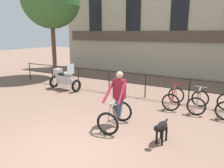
% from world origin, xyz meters
% --- Properties ---
extents(ground_plane, '(60.00, 60.00, 0.00)m').
position_xyz_m(ground_plane, '(0.00, 0.00, 0.00)').
color(ground_plane, '#7A5B4C').
extents(canal_railing, '(15.05, 0.05, 1.05)m').
position_xyz_m(canal_railing, '(-0.00, 5.20, 0.71)').
color(canal_railing, black).
rests_on(canal_railing, ground_plane).
extents(building_facade, '(18.00, 0.72, 8.31)m').
position_xyz_m(building_facade, '(-0.00, 10.99, 4.14)').
color(building_facade, '#BCB299').
rests_on(building_facade, ground_plane).
extents(cyclist_with_bike, '(0.78, 1.23, 1.70)m').
position_xyz_m(cyclist_with_bike, '(0.38, 1.86, 0.76)').
color(cyclist_with_bike, black).
rests_on(cyclist_with_bike, ground_plane).
extents(dog, '(0.26, 0.85, 0.61)m').
position_xyz_m(dog, '(1.90, 1.47, 0.43)').
color(dog, black).
rests_on(dog, ground_plane).
extents(parked_motorcycle, '(1.78, 0.77, 1.35)m').
position_xyz_m(parked_motorcycle, '(-4.07, 4.46, 0.56)').
color(parked_motorcycle, black).
rests_on(parked_motorcycle, ground_plane).
extents(parked_bicycle_near_lamp, '(0.72, 1.14, 0.86)m').
position_xyz_m(parked_bicycle_near_lamp, '(1.43, 4.54, 0.36)').
color(parked_bicycle_near_lamp, black).
rests_on(parked_bicycle_near_lamp, ground_plane).
extents(parked_bicycle_mid_left, '(0.68, 1.12, 0.86)m').
position_xyz_m(parked_bicycle_mid_left, '(2.34, 4.54, 0.36)').
color(parked_bicycle_mid_left, black).
rests_on(parked_bicycle_mid_left, ground_plane).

